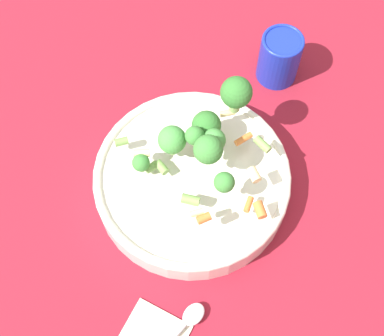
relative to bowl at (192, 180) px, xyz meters
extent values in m
plane|color=maroon|center=(0.00, 0.00, -0.03)|extent=(3.00, 3.00, 0.00)
cylinder|color=silver|center=(0.00, 0.00, -0.01)|extent=(0.30, 0.30, 0.04)
torus|color=silver|center=(0.00, 0.00, 0.02)|extent=(0.30, 0.30, 0.01)
cylinder|color=#8CB766|center=(0.04, 0.05, 0.04)|extent=(0.02, 0.02, 0.02)
sphere|color=#33722D|center=(0.04, 0.05, 0.07)|extent=(0.04, 0.04, 0.04)
cylinder|color=#8CB766|center=(0.04, 0.04, 0.04)|extent=(0.01, 0.01, 0.01)
sphere|color=#479342|center=(0.04, 0.04, 0.06)|extent=(0.03, 0.03, 0.03)
cylinder|color=#8CB766|center=(-0.07, 0.03, 0.03)|extent=(0.01, 0.01, 0.01)
sphere|color=#3D8438|center=(-0.07, 0.03, 0.05)|extent=(0.03, 0.03, 0.03)
cylinder|color=#8CB766|center=(0.04, 0.01, 0.06)|extent=(0.01, 0.01, 0.01)
sphere|color=#479342|center=(0.04, 0.01, 0.08)|extent=(0.03, 0.03, 0.03)
cylinder|color=#8CB766|center=(0.09, 0.06, 0.08)|extent=(0.02, 0.02, 0.02)
sphere|color=#33722D|center=(0.09, 0.06, 0.11)|extent=(0.05, 0.05, 0.05)
cylinder|color=#8CB766|center=(0.02, -0.01, 0.07)|extent=(0.01, 0.01, 0.01)
sphere|color=#3D8438|center=(0.02, -0.01, 0.10)|extent=(0.04, 0.04, 0.04)
cylinder|color=#8CB766|center=(0.01, 0.03, 0.07)|extent=(0.01, 0.01, 0.01)
sphere|color=#3D8438|center=(0.01, 0.03, 0.08)|extent=(0.03, 0.03, 0.03)
cylinder|color=#8CB766|center=(0.03, -0.05, 0.06)|extent=(0.01, 0.01, 0.01)
sphere|color=#3D8438|center=(0.03, -0.05, 0.08)|extent=(0.03, 0.03, 0.03)
cylinder|color=#8CB766|center=(-0.02, 0.04, 0.04)|extent=(0.01, 0.01, 0.02)
sphere|color=#479342|center=(-0.02, 0.04, 0.07)|extent=(0.04, 0.04, 0.04)
cylinder|color=beige|center=(-0.02, -0.08, 0.07)|extent=(0.02, 0.01, 0.01)
cylinder|color=#729E4C|center=(-0.04, 0.02, 0.04)|extent=(0.02, 0.02, 0.01)
cylinder|color=orange|center=(0.06, -0.10, 0.05)|extent=(0.02, 0.02, 0.01)
cylinder|color=beige|center=(0.08, 0.07, 0.05)|extent=(0.02, 0.01, 0.01)
cylinder|color=orange|center=(0.06, -0.08, 0.04)|extent=(0.02, 0.02, 0.01)
cylinder|color=beige|center=(0.07, -0.05, 0.07)|extent=(0.01, 0.02, 0.01)
cylinder|color=beige|center=(-0.06, 0.04, 0.05)|extent=(0.03, 0.02, 0.01)
cylinder|color=#729E4C|center=(-0.08, 0.08, 0.04)|extent=(0.02, 0.01, 0.01)
cylinder|color=orange|center=(0.09, 0.02, 0.04)|extent=(0.03, 0.02, 0.01)
cylinder|color=orange|center=(0.03, 0.04, 0.04)|extent=(0.03, 0.02, 0.01)
cylinder|color=#729E4C|center=(-0.02, -0.05, 0.04)|extent=(0.03, 0.03, 0.01)
cylinder|color=#729E4C|center=(0.11, -0.01, 0.06)|extent=(0.02, 0.03, 0.01)
cylinder|color=#729E4C|center=(0.04, 0.02, 0.06)|extent=(0.03, 0.03, 0.01)
cylinder|color=#729E4C|center=(-0.05, 0.03, 0.03)|extent=(0.02, 0.02, 0.01)
cylinder|color=orange|center=(-0.02, -0.09, 0.07)|extent=(0.02, 0.01, 0.01)
cylinder|color=#192DAD|center=(0.21, 0.15, 0.02)|extent=(0.07, 0.07, 0.09)
torus|color=#192DAD|center=(0.21, 0.15, 0.06)|extent=(0.07, 0.07, 0.01)
ellipsoid|color=silver|center=(-0.07, -0.19, -0.02)|extent=(0.04, 0.04, 0.01)
camera|label=1|loc=(-0.12, -0.33, 0.74)|focal=50.00mm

